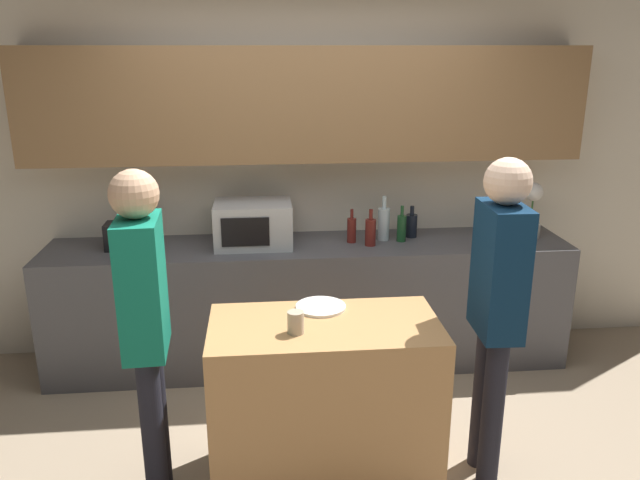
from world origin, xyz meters
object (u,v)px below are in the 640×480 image
object	(u,v)px
bottle_1	(370,232)
person_center	(497,296)
potted_plant	(532,210)
person_left	(145,313)
bottle_2	(384,223)
microwave	(253,224)
bottle_3	(402,228)
bottle_4	(411,225)
toaster	(126,236)
plate_on_island	(321,307)
cup_0	(296,322)
bottle_0	(352,230)

from	to	relation	value
bottle_1	person_center	distance (m)	1.34
potted_plant	person_left	distance (m)	2.82
bottle_1	bottle_2	bearing A→B (deg)	46.84
microwave	bottle_1	distance (m)	0.80
bottle_3	bottle_4	size ratio (longest dim) A/B	1.12
toaster	bottle_1	bearing A→B (deg)	-3.05
plate_on_island	person_center	size ratio (longest dim) A/B	0.15
toaster	plate_on_island	world-z (taller)	toaster
toaster	person_left	xyz separation A→B (m)	(0.36, -1.38, 0.03)
cup_0	person_center	distance (m)	1.00
bottle_0	bottle_3	world-z (taller)	bottle_3
potted_plant	bottle_1	xyz separation A→B (m)	(-1.17, -0.09, -0.10)
bottle_2	cup_0	distance (m)	1.62
bottle_2	bottle_3	world-z (taller)	bottle_2
bottle_1	person_left	xyz separation A→B (m)	(-1.29, -1.29, 0.02)
microwave	bottle_4	world-z (taller)	microwave
toaster	bottle_2	size ratio (longest dim) A/B	0.83
bottle_2	cup_0	bearing A→B (deg)	-115.79
bottle_0	potted_plant	bearing A→B (deg)	0.18
plate_on_island	cup_0	size ratio (longest dim) A/B	2.40
microwave	plate_on_island	xyz separation A→B (m)	(0.35, -1.14, -0.13)
potted_plant	bottle_4	distance (m)	0.85
microwave	bottle_1	size ratio (longest dim) A/B	2.04
microwave	person_left	distance (m)	1.46
microwave	plate_on_island	world-z (taller)	microwave
bottle_0	plate_on_island	world-z (taller)	bottle_0
bottle_3	plate_on_island	bearing A→B (deg)	-120.86
microwave	person_left	bearing A→B (deg)	-109.82
potted_plant	bottle_2	distance (m)	1.06
potted_plant	bottle_3	xyz separation A→B (m)	(-0.94, -0.01, -0.10)
bottle_2	person_left	distance (m)	1.99
bottle_0	person_center	size ratio (longest dim) A/B	0.14
bottle_3	person_left	bearing A→B (deg)	-138.17
bottle_2	bottle_4	bearing A→B (deg)	12.79
bottle_1	person_center	bearing A→B (deg)	-72.36
bottle_4	person_left	xyz separation A→B (m)	(-1.62, -1.46, 0.03)
bottle_0	person_left	xyz separation A→B (m)	(-1.17, -1.37, 0.03)
toaster	cup_0	bearing A→B (deg)	-53.34
cup_0	plate_on_island	bearing A→B (deg)	62.37
bottle_0	plate_on_island	bearing A→B (deg)	-105.96
person_center	plate_on_island	bearing A→B (deg)	77.77
potted_plant	cup_0	world-z (taller)	potted_plant
plate_on_island	person_left	bearing A→B (deg)	-164.76
potted_plant	person_center	size ratio (longest dim) A/B	0.23
bottle_0	plate_on_island	size ratio (longest dim) A/B	0.91
microwave	bottle_3	bearing A→B (deg)	-0.63
toaster	bottle_0	world-z (taller)	bottle_0
bottle_1	bottle_3	size ratio (longest dim) A/B	1.00
bottle_4	plate_on_island	world-z (taller)	bottle_4
cup_0	person_left	bearing A→B (deg)	176.08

